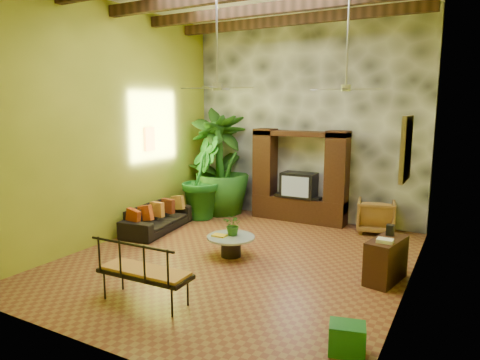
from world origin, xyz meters
The scene contains 21 objects.
ground centered at (0.00, 0.00, 0.00)m, with size 7.00×7.00×0.00m, color brown.
back_wall centered at (0.00, 3.50, 2.50)m, with size 6.00×0.02×5.00m, color olive.
left_wall centered at (-3.00, 0.00, 2.50)m, with size 0.02×7.00×5.00m, color olive.
right_wall centered at (3.00, 0.00, 2.50)m, with size 0.02×7.00×5.00m, color olive.
stone_accent_wall centered at (0.00, 3.44, 2.50)m, with size 5.98×0.10×4.98m, color #3B3C43.
entertainment_center centered at (0.00, 3.14, 0.97)m, with size 2.40×0.55×2.30m.
ceiling_fan_front centered at (-0.20, -0.40, 3.40)m, with size 1.28×1.28×1.86m.
ceiling_fan_back centered at (1.60, 1.20, 3.40)m, with size 1.28×1.28×1.86m.
wall_art_mask centered at (-2.96, 1.00, 2.10)m, with size 0.06×0.32×0.55m, color gold.
wall_art_painting centered at (2.96, -0.60, 2.30)m, with size 0.06×0.70×0.90m, color #245E84.
sofa centered at (-2.57, 0.74, 0.30)m, with size 2.04×0.80×0.60m, color black.
wicker_armchair centered at (1.92, 3.03, 0.38)m, with size 0.81×0.84×0.76m, color brown.
tall_plant_a centered at (-2.26, 3.01, 1.41)m, with size 1.49×1.01×2.83m, color #255616.
tall_plant_b centered at (-2.33, 2.21, 1.07)m, with size 1.17×0.95×2.13m, color #1A6420.
tall_plant_c centered at (-2.10, 2.86, 1.33)m, with size 1.49×1.49×2.65m, color #24651A.
coffee_table centered at (-0.19, 0.04, 0.26)m, with size 0.93×0.93×0.40m.
centerpiece_plant centered at (-0.18, 0.12, 0.61)m, with size 0.37×0.32×0.41m, color #2B6219.
yellow_tray centered at (-0.39, -0.07, 0.41)m, with size 0.27×0.19×0.03m, color gold.
iron_bench centered at (-0.31, -2.36, 0.54)m, with size 1.47×0.57×0.57m.
side_console centered at (2.65, 0.24, 0.36)m, with size 0.41×0.91×0.72m, color #3C2513.
green_bin centered at (2.65, -2.16, 0.18)m, with size 0.42×0.31×0.37m, color #1A6527.
Camera 1 is at (3.77, -6.81, 2.88)m, focal length 32.00 mm.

